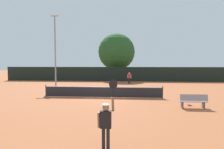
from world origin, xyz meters
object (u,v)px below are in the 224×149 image
object	(u,v)px
courtside_bench	(193,101)
parked_car_far	(150,74)
light_pole	(55,46)
spare_racket	(189,105)
player_receiving	(129,77)
large_tree	(116,52)
parked_car_mid	(125,75)
tennis_ball	(72,96)
player_serving	(106,120)
parked_car_near	(78,74)

from	to	relation	value
courtside_bench	parked_car_far	size ratio (longest dim) A/B	0.41
light_pole	parked_car_far	size ratio (longest dim) A/B	2.17
spare_racket	parked_car_far	world-z (taller)	parked_car_far
player_receiving	courtside_bench	bearing A→B (deg)	105.61
courtside_bench	large_tree	size ratio (longest dim) A/B	0.21
spare_racket	parked_car_mid	xyz separation A→B (m)	(-4.98, 23.27, 0.76)
tennis_ball	parked_car_mid	world-z (taller)	parked_car_mid
parked_car_far	parked_car_mid	bearing A→B (deg)	-164.79
player_serving	parked_car_mid	world-z (taller)	player_serving
large_tree	spare_racket	bearing A→B (deg)	-73.41
player_receiving	large_tree	size ratio (longest dim) A/B	0.19
spare_racket	courtside_bench	world-z (taller)	courtside_bench
spare_racket	light_pole	bearing A→B (deg)	144.03
spare_racket	parked_car_far	xyz separation A→B (m)	(0.32, 25.31, 0.76)
light_pole	parked_car_mid	world-z (taller)	light_pole
large_tree	parked_car_near	xyz separation A→B (m)	(-8.10, 1.58, -4.44)
player_receiving	light_pole	size ratio (longest dim) A/B	0.17
courtside_bench	parked_car_near	xyz separation A→B (m)	(-14.61, 24.46, 0.30)
courtside_bench	light_pole	size ratio (longest dim) A/B	0.19
player_serving	large_tree	xyz separation A→B (m)	(-1.35, 29.41, 4.14)
parked_car_near	parked_car_mid	size ratio (longest dim) A/B	1.00
parked_car_mid	light_pole	bearing A→B (deg)	-130.86
player_receiving	parked_car_near	size ratio (longest dim) A/B	0.37
player_serving	tennis_ball	distance (m)	11.06
tennis_ball	parked_car_near	size ratio (longest dim) A/B	0.02
courtside_bench	large_tree	xyz separation A→B (m)	(-6.51, 22.88, 4.74)
courtside_bench	parked_car_far	distance (m)	26.23
tennis_ball	parked_car_mid	xyz separation A→B (m)	(4.49, 20.57, 0.74)
courtside_bench	parked_car_near	distance (m)	28.49
player_receiving	courtside_bench	world-z (taller)	player_receiving
parked_car_mid	parked_car_far	world-z (taller)	same
parked_car_near	parked_car_far	xyz separation A→B (m)	(14.96, 1.76, 0.00)
player_serving	parked_car_far	size ratio (longest dim) A/B	0.57
spare_racket	light_pole	distance (m)	18.05
tennis_ball	player_receiving	bearing A→B (deg)	64.55
player_receiving	parked_car_far	distance (m)	12.30
player_serving	parked_car_near	distance (m)	32.40
tennis_ball	spare_racket	bearing A→B (deg)	-15.89
courtside_bench	parked_car_far	world-z (taller)	parked_car_far
player_receiving	tennis_ball	xyz separation A→B (m)	(-5.32, -11.17, -0.97)
spare_racket	parked_car_near	size ratio (longest dim) A/B	0.12
courtside_bench	parked_car_far	bearing A→B (deg)	89.24
light_pole	player_serving	bearing A→B (deg)	-63.49
courtside_bench	parked_car_mid	xyz separation A→B (m)	(-4.96, 24.18, 0.30)
player_receiving	parked_car_near	world-z (taller)	parked_car_near
player_serving	courtside_bench	size ratio (longest dim) A/B	1.37
courtside_bench	player_receiving	bearing A→B (deg)	105.61
large_tree	parked_car_near	bearing A→B (deg)	168.96
courtside_bench	large_tree	distance (m)	24.25
parked_car_far	spare_racket	bearing A→B (deg)	-96.59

